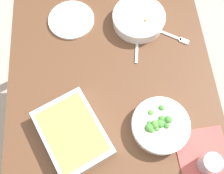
# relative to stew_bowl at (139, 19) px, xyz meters

# --- Properties ---
(ground_plane) EXTENTS (6.00, 6.00, 0.00)m
(ground_plane) POSITION_rel_stew_bowl_xyz_m (-0.32, 0.15, -0.77)
(ground_plane) COLOR #B2A899
(dining_table) EXTENTS (1.20, 0.90, 0.74)m
(dining_table) POSITION_rel_stew_bowl_xyz_m (-0.32, 0.15, -0.12)
(dining_table) COLOR brown
(dining_table) RESTS_ON ground_plane
(placemat) EXTENTS (0.29, 0.22, 0.00)m
(placemat) POSITION_rel_stew_bowl_xyz_m (-0.67, -0.18, -0.03)
(placemat) COLOR #B24C47
(placemat) RESTS_ON dining_table
(stew_bowl) EXTENTS (0.25, 0.25, 0.06)m
(stew_bowl) POSITION_rel_stew_bowl_xyz_m (0.00, 0.00, 0.00)
(stew_bowl) COLOR white
(stew_bowl) RESTS_ON dining_table
(broccoli_bowl) EXTENTS (0.23, 0.23, 0.07)m
(broccoli_bowl) POSITION_rel_stew_bowl_xyz_m (-0.51, -0.02, -0.00)
(broccoli_bowl) COLOR white
(broccoli_bowl) RESTS_ON dining_table
(baking_dish) EXTENTS (0.37, 0.33, 0.06)m
(baking_dish) POSITION_rel_stew_bowl_xyz_m (-0.52, 0.32, 0.00)
(baking_dish) COLOR silver
(baking_dish) RESTS_ON dining_table
(drink_cup) EXTENTS (0.07, 0.07, 0.08)m
(drink_cup) POSITION_rel_stew_bowl_xyz_m (-0.67, -0.18, 0.01)
(drink_cup) COLOR #B2BCC6
(drink_cup) RESTS_ON dining_table
(side_plate) EXTENTS (0.22, 0.22, 0.01)m
(side_plate) POSITION_rel_stew_bowl_xyz_m (0.04, 0.32, -0.03)
(side_plate) COLOR white
(side_plate) RESTS_ON dining_table
(spoon_by_stew) EXTENTS (0.18, 0.05, 0.01)m
(spoon_by_stew) POSITION_rel_stew_bowl_xyz_m (-0.11, 0.02, -0.03)
(spoon_by_stew) COLOR silver
(spoon_by_stew) RESTS_ON dining_table
(fork_on_table) EXTENTS (0.11, 0.16, 0.01)m
(fork_on_table) POSITION_rel_stew_bowl_xyz_m (-0.10, -0.16, -0.03)
(fork_on_table) COLOR silver
(fork_on_table) RESTS_ON dining_table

